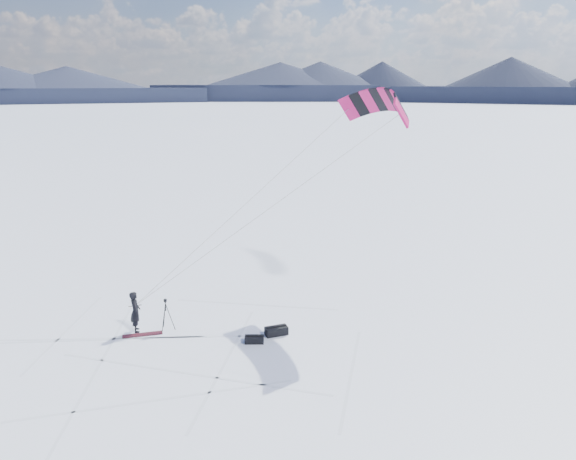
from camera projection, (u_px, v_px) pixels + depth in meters
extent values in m
plane|color=white|center=(184.00, 346.00, 23.08)|extent=(1800.00, 1800.00, 0.00)
cube|color=black|center=(571.00, 96.00, 294.07)|extent=(142.83, 132.24, 6.57)
cone|color=black|center=(572.00, 90.00, 293.23)|extent=(90.28, 90.28, 8.00)
cube|color=black|center=(397.00, 95.00, 324.68)|extent=(155.14, 103.25, 6.57)
cone|color=black|center=(397.00, 89.00, 323.84)|extent=(84.80, 84.80, 8.00)
cube|color=black|center=(241.00, 95.00, 330.78)|extent=(154.88, 65.89, 6.57)
cone|color=black|center=(241.00, 89.00, 329.94)|extent=(72.46, 72.46, 8.00)
cube|color=black|center=(78.00, 95.00, 311.89)|extent=(154.88, 65.89, 6.57)
cone|color=black|center=(78.00, 89.00, 311.05)|extent=(72.46, 72.46, 8.00)
cube|color=silver|center=(33.00, 416.00, 18.26)|extent=(6.00, 0.12, 0.01)
cube|color=silver|center=(95.00, 375.00, 20.79)|extent=(3.52, 7.29, 0.01)
cube|color=silver|center=(144.00, 344.00, 23.31)|extent=(6.45, 7.79, 0.01)
cube|color=silver|center=(184.00, 318.00, 25.84)|extent=(11.66, 3.07, 0.01)
cube|color=silver|center=(236.00, 375.00, 20.81)|extent=(1.27, 5.91, 0.01)
cube|color=silver|center=(270.00, 343.00, 23.33)|extent=(6.52, 4.83, 0.01)
cube|color=silver|center=(297.00, 318.00, 25.86)|extent=(8.85, 4.87, 0.01)
cube|color=silver|center=(63.00, 411.00, 18.54)|extent=(0.79, 11.99, 0.01)
cube|color=silver|center=(121.00, 371.00, 21.07)|extent=(5.61, 2.36, 0.01)
imported|color=black|center=(137.00, 331.00, 24.50)|extent=(0.52, 0.71, 1.82)
cube|color=maroon|center=(143.00, 335.00, 24.10)|extent=(1.69, 0.40, 0.04)
cylinder|color=black|center=(170.00, 317.00, 24.45)|extent=(0.39, 0.07, 1.25)
cylinder|color=black|center=(164.00, 316.00, 24.57)|extent=(0.18, 0.36, 1.25)
cylinder|color=black|center=(164.00, 318.00, 24.27)|extent=(0.25, 0.33, 1.25)
cylinder|color=black|center=(166.00, 307.00, 24.32)|extent=(0.04, 0.04, 0.35)
cube|color=black|center=(165.00, 302.00, 24.26)|extent=(0.08, 0.08, 0.05)
cube|color=black|center=(165.00, 300.00, 24.24)|extent=(0.14, 0.10, 0.10)
cylinder|color=black|center=(165.00, 300.00, 24.32)|extent=(0.07, 0.10, 0.07)
cube|color=black|center=(276.00, 331.00, 24.08)|extent=(1.02, 0.59, 0.36)
cylinder|color=black|center=(276.00, 327.00, 24.03)|extent=(0.92, 0.23, 0.09)
cube|color=black|center=(254.00, 339.00, 23.36)|extent=(0.85, 0.54, 0.29)
cylinder|color=black|center=(254.00, 336.00, 23.32)|extent=(0.75, 0.24, 0.09)
cube|color=#CA145D|center=(401.00, 113.00, 24.15)|extent=(1.06, 0.73, 1.34)
cube|color=black|center=(401.00, 107.00, 24.66)|extent=(0.97, 0.77, 1.28)
cube|color=#CA145D|center=(398.00, 103.00, 25.22)|extent=(0.88, 0.79, 1.23)
cube|color=black|center=(393.00, 100.00, 25.81)|extent=(0.82, 0.79, 1.16)
cube|color=#CA145D|center=(387.00, 99.00, 26.40)|extent=(0.91, 0.79, 1.10)
cube|color=black|center=(379.00, 100.00, 26.98)|extent=(1.00, 0.78, 1.16)
cube|color=#CA145D|center=(370.00, 101.00, 27.52)|extent=(1.08, 0.75, 1.23)
cube|color=black|center=(360.00, 104.00, 28.00)|extent=(1.15, 0.70, 1.28)
cube|color=#CA145D|center=(349.00, 108.00, 28.40)|extent=(1.21, 0.63, 1.34)
cylinder|color=gray|center=(268.00, 209.00, 24.17)|extent=(11.70, 0.46, 8.08)
cylinder|color=gray|center=(251.00, 199.00, 26.30)|extent=(10.91, 4.27, 8.08)
cylinder|color=black|center=(135.00, 306.00, 24.20)|extent=(0.55, 0.12, 0.03)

